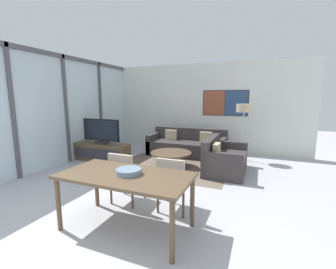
% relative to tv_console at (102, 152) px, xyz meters
% --- Properties ---
extents(ground_plane, '(24.00, 24.00, 0.00)m').
position_rel_tv_console_xyz_m(ground_plane, '(2.06, -3.15, -0.25)').
color(ground_plane, '#B2B2B7').
extents(wall_back, '(6.74, 0.09, 2.80)m').
position_rel_tv_console_xyz_m(wall_back, '(2.09, 2.38, 1.16)').
color(wall_back, silver).
rests_on(wall_back, ground_plane).
extents(window_wall_left, '(0.07, 5.53, 2.80)m').
position_rel_tv_console_xyz_m(window_wall_left, '(-0.81, -0.39, 1.29)').
color(window_wall_left, silver).
rests_on(window_wall_left, ground_plane).
extents(area_rug, '(2.79, 1.88, 0.01)m').
position_rel_tv_console_xyz_m(area_rug, '(1.96, 0.19, -0.24)').
color(area_rug, '#706051').
rests_on(area_rug, ground_plane).
extents(tv_console, '(1.58, 0.44, 0.49)m').
position_rel_tv_console_xyz_m(tv_console, '(0.00, 0.00, 0.00)').
color(tv_console, brown).
rests_on(tv_console, ground_plane).
extents(television, '(1.14, 0.20, 0.66)m').
position_rel_tv_console_xyz_m(television, '(0.00, 0.00, 0.57)').
color(television, '#2D2D33').
rests_on(television, tv_console).
extents(sofa_main, '(2.29, 0.86, 0.79)m').
position_rel_tv_console_xyz_m(sofa_main, '(1.96, 1.51, 0.02)').
color(sofa_main, '#383333').
rests_on(sofa_main, ground_plane).
extents(sofa_side, '(0.86, 1.41, 0.79)m').
position_rel_tv_console_xyz_m(sofa_side, '(3.19, 0.35, 0.02)').
color(sofa_side, '#383333').
rests_on(sofa_side, ground_plane).
extents(coffee_table, '(1.01, 1.01, 0.38)m').
position_rel_tv_console_xyz_m(coffee_table, '(1.96, 0.19, 0.04)').
color(coffee_table, brown).
rests_on(coffee_table, ground_plane).
extents(dining_table, '(1.70, 0.85, 0.75)m').
position_rel_tv_console_xyz_m(dining_table, '(2.39, -2.50, 0.43)').
color(dining_table, brown).
rests_on(dining_table, ground_plane).
extents(dining_chair_left, '(0.46, 0.46, 0.85)m').
position_rel_tv_console_xyz_m(dining_chair_left, '(1.98, -1.88, 0.25)').
color(dining_chair_left, '#B2A899').
rests_on(dining_chair_left, ground_plane).
extents(dining_chair_centre, '(0.46, 0.46, 0.85)m').
position_rel_tv_console_xyz_m(dining_chair_centre, '(2.80, -1.85, 0.25)').
color(dining_chair_centre, '#B2A899').
rests_on(dining_chair_centre, ground_plane).
extents(fruit_bowl, '(0.32, 0.32, 0.07)m').
position_rel_tv_console_xyz_m(fruit_bowl, '(2.43, -2.49, 0.54)').
color(fruit_bowl, slate).
rests_on(fruit_bowl, dining_table).
extents(floor_lamp, '(0.40, 0.40, 1.55)m').
position_rel_tv_console_xyz_m(floor_lamp, '(3.53, 1.51, 1.10)').
color(floor_lamp, '#2D2D33').
rests_on(floor_lamp, ground_plane).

